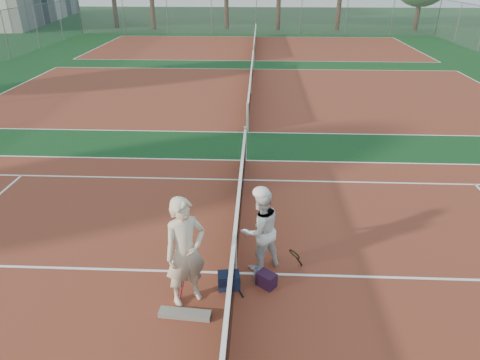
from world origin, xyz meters
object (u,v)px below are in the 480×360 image
Objects in this scene: player_a at (185,252)px; player_b at (260,230)px; sports_bag_navy at (229,281)px; sports_bag_purple at (266,280)px; racket_red at (183,288)px; water_bottle at (256,275)px; racket_spare at (234,281)px; racket_black_held at (294,260)px; net_main at (235,252)px.

player_b is at bearing 4.35° from player_a.
sports_bag_purple is (0.70, 0.08, -0.02)m from sports_bag_navy.
racket_red is 1.42m from water_bottle.
sports_bag_navy is at bearing -8.71° from player_a.
player_b is 4.26× the size of sports_bag_navy.
sports_bag_navy is (0.71, 0.34, -0.87)m from player_a.
racket_spare is 0.23m from sports_bag_navy.
racket_black_held is 1.31× the size of sports_bag_navy.
racket_spare is 1.74× the size of sports_bag_purple.
racket_black_held is (0.67, -0.14, -0.59)m from player_b.
player_a is at bearing -156.46° from water_bottle.
player_b reaches higher than net_main.
player_b is 5.66× the size of water_bottle.
net_main reaches higher than water_bottle.
net_main is 1.22m from player_a.
sports_bag_navy is (-1.23, -0.54, -0.10)m from racket_black_held.
racket_red is (-1.34, -1.10, -0.55)m from player_b.
player_a reaches higher than net_main.
racket_spare is at bearing 21.94° from racket_red.
player_a is at bearing -136.70° from net_main.
player_b is (0.47, 0.27, 0.34)m from net_main.
racket_black_held is 0.87× the size of racket_spare.
player_b reaches higher than sports_bag_purple.
sports_bag_purple is 0.22m from water_bottle.
player_b is 2.85× the size of racket_red.
player_a is 0.73m from racket_red.
racket_black_held is at bearing 40.91° from sports_bag_purple.
player_a is 1.21× the size of player_b.
net_main is at bearing -37.96° from racket_black_held.
net_main is 1.22m from racket_red.
player_a is 1.71m from sports_bag_purple.
racket_red is at bearing -136.36° from net_main.
net_main reaches higher than racket_red.
water_bottle reaches higher than sports_bag_purple.
player_b is at bearing 82.62° from water_bottle.
racket_red reaches higher than racket_spare.
player_a reaches higher than racket_black_held.
racket_spare is at bearing 16.00° from player_b.
net_main reaches higher than sports_bag_purple.
water_bottle is (-0.06, -0.50, -0.70)m from player_b.
racket_spare is 2.00× the size of water_bottle.
racket_red reaches higher than water_bottle.
racket_spare is at bearing -25.74° from racket_black_held.
net_main is at bearing 149.94° from water_bottle.
player_a reaches higher than sports_bag_purple.
player_a is 6.84× the size of water_bottle.
player_a is 3.42× the size of racket_spare.
racket_red is 0.89m from sports_bag_navy.
sports_bag_purple is (1.40, 0.42, -0.89)m from player_a.
sports_bag_purple is 1.15× the size of water_bottle.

